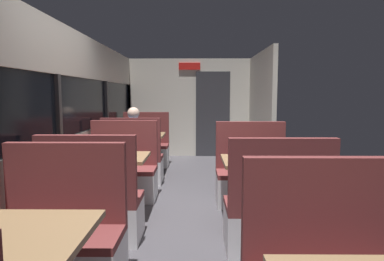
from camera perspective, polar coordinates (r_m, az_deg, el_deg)
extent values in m
cube|color=#423F44|center=(4.12, -1.37, -15.02)|extent=(3.30, 9.20, 0.02)
cube|color=beige|center=(4.27, -21.43, -7.85)|extent=(0.08, 8.40, 0.95)
cube|color=beige|center=(4.18, -22.27, 12.89)|extent=(0.08, 8.40, 0.60)
cube|color=black|center=(4.16, -22.02, 3.61)|extent=(0.03, 8.40, 0.75)
cube|color=#2D2D30|center=(4.14, -21.64, 3.62)|extent=(0.06, 0.08, 0.75)
cube|color=#2D2D30|center=(6.14, -14.25, 4.56)|extent=(0.06, 0.08, 0.75)
cube|color=#2D2D30|center=(8.19, -10.51, 5.01)|extent=(0.06, 0.08, 0.75)
cube|color=beige|center=(8.04, -0.41, 3.84)|extent=(2.90, 0.08, 2.30)
cube|color=#333338|center=(8.01, 3.52, 2.75)|extent=(0.80, 0.04, 2.00)
cube|color=red|center=(8.00, -0.43, 10.78)|extent=(0.50, 0.03, 0.16)
cube|color=beige|center=(6.97, 11.45, 3.36)|extent=(0.08, 2.40, 2.30)
cube|color=olive|center=(2.16, -28.89, -15.16)|extent=(0.90, 0.70, 0.04)
cube|color=brown|center=(2.82, -21.72, -16.32)|extent=(0.95, 0.50, 0.06)
cube|color=brown|center=(2.90, -20.43, -8.28)|extent=(0.95, 0.08, 0.65)
cylinder|color=#9E9EA3|center=(4.25, -13.63, -9.38)|extent=(0.10, 0.10, 0.70)
cube|color=olive|center=(4.17, -13.75, -4.48)|extent=(0.90, 0.70, 0.04)
cube|color=silver|center=(3.70, -16.13, -14.39)|extent=(0.95, 0.50, 0.39)
cube|color=brown|center=(3.62, -16.24, -11.06)|extent=(0.95, 0.50, 0.06)
cube|color=brown|center=(3.34, -17.46, -6.27)|extent=(0.95, 0.08, 0.65)
cube|color=silver|center=(4.91, -11.69, -9.09)|extent=(0.95, 0.50, 0.39)
cube|color=brown|center=(4.86, -11.75, -6.53)|extent=(0.95, 0.50, 0.06)
cube|color=brown|center=(5.00, -11.33, -2.03)|extent=(0.95, 0.08, 0.65)
cylinder|color=#9E9EA3|center=(6.38, -8.76, -4.08)|extent=(0.10, 0.10, 0.70)
cube|color=olive|center=(6.33, -8.81, -0.78)|extent=(0.90, 0.70, 0.04)
cube|color=silver|center=(5.77, -9.79, -6.75)|extent=(0.95, 0.50, 0.39)
cube|color=brown|center=(5.73, -9.83, -4.56)|extent=(0.95, 0.50, 0.06)
cube|color=brown|center=(5.47, -10.29, -1.31)|extent=(0.95, 0.08, 0.65)
cube|color=silver|center=(7.05, -7.88, -4.37)|extent=(0.95, 0.50, 0.39)
cube|color=brown|center=(7.01, -7.90, -2.56)|extent=(0.95, 0.50, 0.06)
cube|color=brown|center=(7.17, -7.70, 0.50)|extent=(0.95, 0.08, 0.65)
cube|color=brown|center=(2.27, 20.72, -12.30)|extent=(0.95, 0.08, 0.65)
cylinder|color=#9E9EA3|center=(4.01, 11.69, -10.30)|extent=(0.10, 0.10, 0.70)
cube|color=olive|center=(3.92, 11.81, -5.10)|extent=(0.90, 0.70, 0.04)
cube|color=silver|center=(3.45, 13.83, -15.84)|extent=(0.95, 0.50, 0.39)
cube|color=brown|center=(3.37, 13.93, -12.29)|extent=(0.95, 0.50, 0.06)
cube|color=brown|center=(3.08, 15.01, -7.23)|extent=(0.95, 0.08, 0.65)
cube|color=silver|center=(4.68, 10.07, -9.85)|extent=(0.95, 0.50, 0.39)
cube|color=brown|center=(4.62, 10.12, -7.16)|extent=(0.95, 0.50, 0.06)
cube|color=brown|center=(4.76, 9.78, -2.42)|extent=(0.95, 0.08, 0.65)
cube|color=#26262D|center=(5.77, -9.79, -6.46)|extent=(0.30, 0.36, 0.45)
cube|color=#3F598C|center=(5.73, -9.80, -1.22)|extent=(0.34, 0.22, 0.60)
sphere|color=beige|center=(5.71, -9.84, 2.89)|extent=(0.20, 0.20, 0.20)
cylinder|color=#3F598C|center=(5.94, -11.40, -0.79)|extent=(0.07, 0.28, 0.07)
cylinder|color=#3F598C|center=(5.87, -7.57, -0.81)|extent=(0.07, 0.28, 0.07)
cylinder|color=white|center=(6.29, -9.22, -0.23)|extent=(0.07, 0.07, 0.09)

